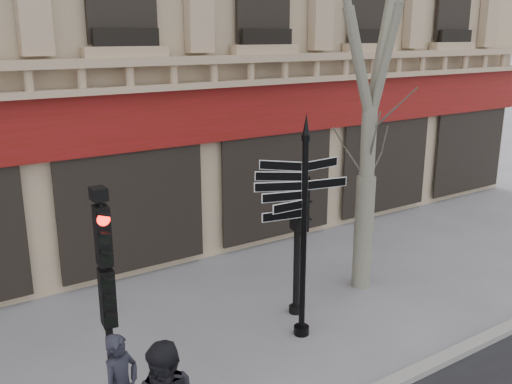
% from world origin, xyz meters
% --- Properties ---
extents(ground, '(80.00, 80.00, 0.00)m').
position_xyz_m(ground, '(0.00, 0.00, 0.00)').
color(ground, slate).
rests_on(ground, ground).
extents(fingerpost, '(2.24, 2.24, 4.13)m').
position_xyz_m(fingerpost, '(1.50, 0.71, 2.77)').
color(fingerpost, black).
rests_on(fingerpost, ground).
extents(traffic_signal_main, '(0.41, 0.32, 3.42)m').
position_xyz_m(traffic_signal_main, '(-2.16, 0.60, 2.16)').
color(traffic_signal_main, black).
rests_on(traffic_signal_main, ground).
extents(traffic_signal_secondary, '(0.54, 0.44, 2.85)m').
position_xyz_m(traffic_signal_secondary, '(1.94, 1.45, 1.99)').
color(traffic_signal_secondary, black).
rests_on(traffic_signal_secondary, ground).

